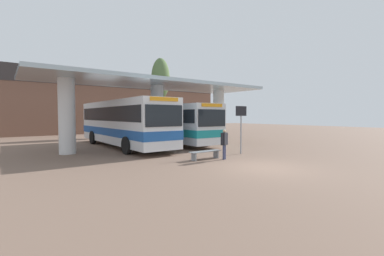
% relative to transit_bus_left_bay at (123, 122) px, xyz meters
% --- Properties ---
extents(ground_plane, '(100.00, 100.00, 0.00)m').
position_rel_transit_bus_left_bay_xyz_m(ground_plane, '(2.17, -11.33, -1.93)').
color(ground_plane, '#755B4C').
extents(townhouse_backdrop, '(40.00, 0.58, 8.16)m').
position_rel_transit_bus_left_bay_xyz_m(townhouse_backdrop, '(2.17, 15.95, 2.83)').
color(townhouse_backdrop, brown).
rests_on(townhouse_backdrop, ground_plane).
extents(station_canopy, '(17.60, 5.88, 4.90)m').
position_rel_transit_bus_left_bay_xyz_m(station_canopy, '(2.17, -1.39, 2.01)').
color(station_canopy, silver).
rests_on(station_canopy, ground_plane).
extents(transit_bus_left_bay, '(2.93, 12.31, 3.45)m').
position_rel_transit_bus_left_bay_xyz_m(transit_bus_left_bay, '(0.00, 0.00, 0.00)').
color(transit_bus_left_bay, silver).
rests_on(transit_bus_left_bay, ground_plane).
extents(transit_bus_center_bay, '(2.95, 11.87, 3.22)m').
position_rel_transit_bus_left_bay_xyz_m(transit_bus_center_bay, '(4.18, 0.34, -0.12)').
color(transit_bus_center_bay, silver).
rests_on(transit_bus_center_bay, ground_plane).
extents(waiting_bench_near_pillar, '(1.94, 0.44, 0.46)m').
position_rel_transit_bus_left_bay_xyz_m(waiting_bench_near_pillar, '(1.46, -8.04, -1.58)').
color(waiting_bench_near_pillar, gray).
rests_on(waiting_bench_near_pillar, ground_plane).
extents(info_sign_platform, '(0.90, 0.09, 2.96)m').
position_rel_transit_bus_left_bay_xyz_m(info_sign_platform, '(4.50, -7.80, 0.18)').
color(info_sign_platform, gray).
rests_on(info_sign_platform, ground_plane).
extents(pedestrian_waiting, '(0.59, 0.38, 1.63)m').
position_rel_transit_bus_left_bay_xyz_m(pedestrian_waiting, '(2.26, -8.68, -0.93)').
color(pedestrian_waiting, '#333856').
rests_on(pedestrian_waiting, ground_plane).
extents(poplar_tree_behind_left, '(2.18, 2.18, 9.19)m').
position_rel_transit_bus_left_bay_xyz_m(poplar_tree_behind_left, '(7.93, 8.23, 4.78)').
color(poplar_tree_behind_left, brown).
rests_on(poplar_tree_behind_left, ground_plane).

